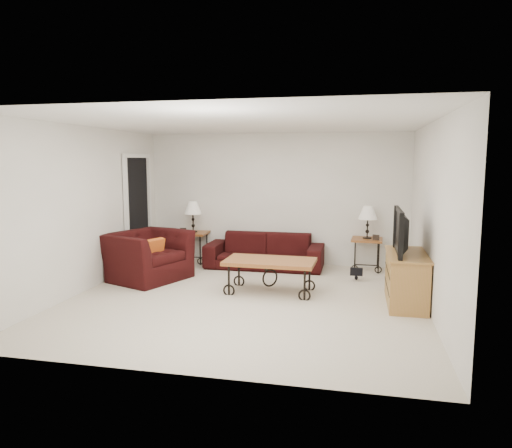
{
  "coord_description": "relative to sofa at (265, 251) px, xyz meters",
  "views": [
    {
      "loc": [
        1.56,
        -6.44,
        1.99
      ],
      "look_at": [
        0.0,
        0.7,
        1.0
      ],
      "focal_mm": 33.17,
      "sensor_mm": 36.0,
      "label": 1
    }
  ],
  "objects": [
    {
      "name": "wall_back",
      "position": [
        0.13,
        0.48,
        0.93
      ],
      "size": [
        5.0,
        0.02,
        2.5
      ],
      "primitive_type": "cube",
      "color": "white",
      "rests_on": "ground"
    },
    {
      "name": "side_table_left",
      "position": [
        -1.46,
        0.18,
        -0.02
      ],
      "size": [
        0.57,
        0.57,
        0.6
      ],
      "primitive_type": "cube",
      "rotation": [
        0.0,
        0.0,
        0.04
      ],
      "color": "brown",
      "rests_on": "ground"
    },
    {
      "name": "wall_right",
      "position": [
        2.63,
        -2.02,
        0.93
      ],
      "size": [
        0.02,
        5.0,
        2.5
      ],
      "primitive_type": "cube",
      "color": "white",
      "rests_on": "ground"
    },
    {
      "name": "photo_frame_left",
      "position": [
        -1.61,
        0.03,
        0.33
      ],
      "size": [
        0.12,
        0.04,
        0.1
      ],
      "primitive_type": "cube",
      "rotation": [
        0.0,
        0.0,
        0.21
      ],
      "color": "black",
      "rests_on": "side_table_left"
    },
    {
      "name": "doorway",
      "position": [
        -2.34,
        -0.37,
        0.7
      ],
      "size": [
        0.08,
        0.94,
        2.04
      ],
      "primitive_type": "cube",
      "color": "black",
      "rests_on": "ground"
    },
    {
      "name": "lamp_left",
      "position": [
        -1.46,
        0.18,
        0.58
      ],
      "size": [
        0.35,
        0.35,
        0.6
      ],
      "primitive_type": null,
      "rotation": [
        0.0,
        0.0,
        0.04
      ],
      "color": "black",
      "rests_on": "side_table_left"
    },
    {
      "name": "wall_front",
      "position": [
        0.13,
        -4.52,
        0.93
      ],
      "size": [
        5.0,
        0.02,
        2.5
      ],
      "primitive_type": "cube",
      "color": "white",
      "rests_on": "ground"
    },
    {
      "name": "armchair",
      "position": [
        -1.75,
        -1.26,
        0.09
      ],
      "size": [
        1.46,
        1.55,
        0.8
      ],
      "primitive_type": "imported",
      "rotation": [
        0.0,
        0.0,
        1.19
      ],
      "color": "black",
      "rests_on": "ground"
    },
    {
      "name": "ceiling",
      "position": [
        0.13,
        -2.02,
        2.18
      ],
      "size": [
        5.0,
        5.0,
        0.0
      ],
      "primitive_type": "plane",
      "color": "white",
      "rests_on": "wall_back"
    },
    {
      "name": "side_table_right",
      "position": [
        1.85,
        0.18,
        -0.02
      ],
      "size": [
        0.56,
        0.56,
        0.59
      ],
      "primitive_type": "cube",
      "rotation": [
        0.0,
        0.0,
        -0.05
      ],
      "color": "brown",
      "rests_on": "ground"
    },
    {
      "name": "wall_left",
      "position": [
        -2.37,
        -2.02,
        0.93
      ],
      "size": [
        0.02,
        5.0,
        2.5
      ],
      "primitive_type": "cube",
      "color": "white",
      "rests_on": "ground"
    },
    {
      "name": "backpack",
      "position": [
        1.68,
        -0.57,
        -0.11
      ],
      "size": [
        0.33,
        0.26,
        0.41
      ],
      "primitive_type": "ellipsoid",
      "rotation": [
        0.0,
        0.0,
        -0.08
      ],
      "color": "black",
      "rests_on": "ground"
    },
    {
      "name": "photo_frame_right",
      "position": [
        2.0,
        0.03,
        0.32
      ],
      "size": [
        0.12,
        0.05,
        0.1
      ],
      "primitive_type": "cube",
      "rotation": [
        0.0,
        0.0,
        -0.26
      ],
      "color": "black",
      "rests_on": "side_table_right"
    },
    {
      "name": "tv_stand",
      "position": [
        2.36,
        -1.77,
        0.04
      ],
      "size": [
        0.5,
        1.19,
        0.71
      ],
      "primitive_type": "cube",
      "color": "#A1673C",
      "rests_on": "ground"
    },
    {
      "name": "lamp_right",
      "position": [
        1.85,
        0.18,
        0.57
      ],
      "size": [
        0.35,
        0.35,
        0.59
      ],
      "primitive_type": null,
      "rotation": [
        0.0,
        0.0,
        -0.05
      ],
      "color": "black",
      "rests_on": "side_table_right"
    },
    {
      "name": "television",
      "position": [
        2.34,
        -1.77,
        0.71
      ],
      "size": [
        0.14,
        1.07,
        0.61
      ],
      "primitive_type": "imported",
      "rotation": [
        0.0,
        0.0,
        -1.57
      ],
      "color": "black",
      "rests_on": "tv_stand"
    },
    {
      "name": "coffee_table",
      "position": [
        0.41,
        -1.61,
        -0.06
      ],
      "size": [
        1.36,
        0.76,
        0.5
      ],
      "primitive_type": "cube",
      "rotation": [
        0.0,
        0.0,
        -0.02
      ],
      "color": "brown",
      "rests_on": "ground"
    },
    {
      "name": "sofa",
      "position": [
        0.0,
        0.0,
        0.0
      ],
      "size": [
        2.16,
        0.84,
        0.63
      ],
      "primitive_type": "imported",
      "color": "black",
      "rests_on": "ground"
    },
    {
      "name": "throw_pillow",
      "position": [
        -1.6,
        -1.31,
        0.2
      ],
      "size": [
        0.22,
        0.37,
        0.36
      ],
      "primitive_type": "cube",
      "rotation": [
        0.0,
        0.0,
        1.19
      ],
      "color": "#CC4B1A",
      "rests_on": "armchair"
    },
    {
      "name": "ground",
      "position": [
        0.13,
        -2.02,
        -0.32
      ],
      "size": [
        5.0,
        5.0,
        0.0
      ],
      "primitive_type": "plane",
      "color": "beige",
      "rests_on": "ground"
    }
  ]
}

